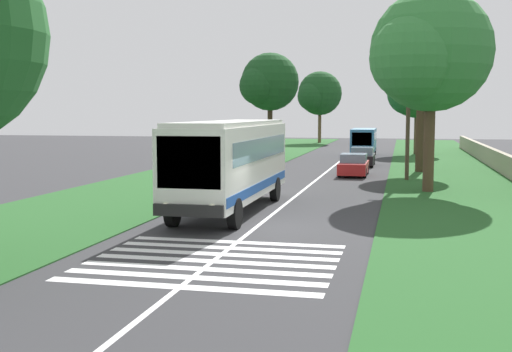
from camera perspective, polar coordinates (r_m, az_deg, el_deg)
name	(u,v)px	position (r m, az deg, el deg)	size (l,w,h in m)	color
ground	(256,228)	(23.20, -0.02, -4.55)	(160.00, 160.00, 0.00)	#333335
grass_verge_left	(179,179)	(39.76, -6.80, -0.28)	(120.00, 8.00, 0.04)	#235623
grass_verge_right	(460,186)	(37.63, 17.46, -0.84)	(120.00, 8.00, 0.04)	#235623
centre_line	(313,183)	(37.83, 4.99, -0.59)	(110.00, 0.16, 0.01)	silver
coach_bus	(232,160)	(26.70, -2.15, 1.44)	(11.16, 2.62, 3.73)	silver
zebra_crossing	(213,261)	(18.10, -3.81, -7.47)	(5.85, 6.80, 0.01)	silver
trailing_car_0	(354,165)	(42.33, 8.56, 0.93)	(4.30, 1.78, 1.43)	#B21E1E
trailing_car_1	(362,157)	(50.13, 9.32, 1.65)	(4.30, 1.78, 1.43)	black
trailing_minibus_0	(364,139)	(61.46, 9.43, 3.19)	(6.00, 2.14, 2.53)	teal
roadside_tree_left_0	(319,94)	(86.06, 5.51, 7.14)	(6.62, 5.72, 9.34)	brown
roadside_tree_left_2	(268,83)	(56.78, 1.09, 8.12)	(5.82, 5.01, 9.15)	#3D2D1E
roadside_tree_right_0	(420,61)	(45.73, 14.20, 9.72)	(5.69, 4.85, 10.04)	#3D2D1E
roadside_tree_right_1	(415,91)	(64.61, 13.77, 7.22)	(6.54, 5.52, 8.88)	brown
roadside_tree_right_2	(428,55)	(34.47, 14.82, 10.22)	(7.67, 6.14, 10.20)	#4C3826
utility_pole	(408,105)	(39.87, 13.21, 6.05)	(0.24, 1.40, 8.61)	#473828
roadside_wall	(511,167)	(42.91, 21.47, 0.72)	(70.00, 0.40, 1.34)	#9E937F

